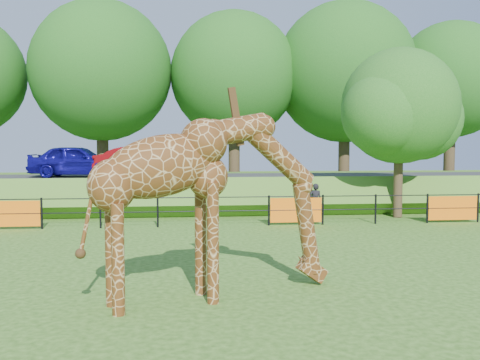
{
  "coord_description": "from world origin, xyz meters",
  "views": [
    {
      "loc": [
        -0.99,
        -11.06,
        3.01
      ],
      "look_at": [
        0.46,
        3.25,
        2.0
      ],
      "focal_mm": 40.0,
      "sensor_mm": 36.0,
      "label": 1
    }
  ],
  "objects_px": {
    "visitor": "(315,201)",
    "car_red": "(143,162)",
    "tree_east": "(402,111)",
    "giraffe": "(214,205)",
    "car_blue": "(78,161)"
  },
  "relations": [
    {
      "from": "giraffe",
      "to": "visitor",
      "type": "bearing_deg",
      "value": 47.79
    },
    {
      "from": "giraffe",
      "to": "tree_east",
      "type": "height_order",
      "value": "tree_east"
    },
    {
      "from": "car_red",
      "to": "tree_east",
      "type": "xyz_separation_m",
      "value": [
        10.56,
        -4.23,
        2.15
      ]
    },
    {
      "from": "car_blue",
      "to": "car_red",
      "type": "height_order",
      "value": "car_blue"
    },
    {
      "from": "car_red",
      "to": "giraffe",
      "type": "bearing_deg",
      "value": -164.1
    },
    {
      "from": "car_red",
      "to": "car_blue",
      "type": "bearing_deg",
      "value": 88.46
    },
    {
      "from": "visitor",
      "to": "car_red",
      "type": "bearing_deg",
      "value": -19.97
    },
    {
      "from": "giraffe",
      "to": "visitor",
      "type": "relative_size",
      "value": 3.64
    },
    {
      "from": "visitor",
      "to": "tree_east",
      "type": "bearing_deg",
      "value": -170.92
    },
    {
      "from": "car_blue",
      "to": "car_red",
      "type": "bearing_deg",
      "value": -92.01
    },
    {
      "from": "car_red",
      "to": "visitor",
      "type": "xyz_separation_m",
      "value": [
        7.1,
        -4.16,
        -1.43
      ]
    },
    {
      "from": "car_red",
      "to": "visitor",
      "type": "relative_size",
      "value": 3.1
    },
    {
      "from": "visitor",
      "to": "giraffe",
      "type": "bearing_deg",
      "value": 76.85
    },
    {
      "from": "giraffe",
      "to": "car_red",
      "type": "bearing_deg",
      "value": 80.95
    },
    {
      "from": "giraffe",
      "to": "tree_east",
      "type": "xyz_separation_m",
      "value": [
        8.06,
        10.49,
        2.48
      ]
    }
  ]
}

